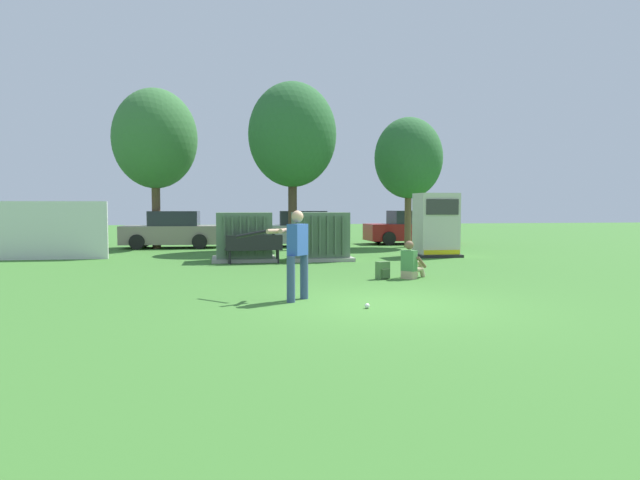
# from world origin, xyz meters

# --- Properties ---
(ground_plane) EXTENTS (96.00, 96.00, 0.00)m
(ground_plane) POSITION_xyz_m (0.00, 0.00, 0.00)
(ground_plane) COLOR #3D752D
(fence_panel) EXTENTS (4.80, 0.12, 2.00)m
(fence_panel) POSITION_xyz_m (-9.32, 10.50, 1.00)
(fence_panel) COLOR silver
(fence_panel) RESTS_ON ground
(transformer_west) EXTENTS (2.10, 1.70, 1.62)m
(transformer_west) POSITION_xyz_m (-2.28, 8.97, 0.79)
(transformer_west) COLOR #9E9B93
(transformer_west) RESTS_ON ground
(transformer_mid_west) EXTENTS (2.10, 1.70, 1.62)m
(transformer_mid_west) POSITION_xyz_m (0.29, 8.85, 0.79)
(transformer_mid_west) COLOR #9E9B93
(transformer_mid_west) RESTS_ON ground
(generator_enclosure) EXTENTS (1.60, 1.40, 2.30)m
(generator_enclosure) POSITION_xyz_m (4.67, 9.49, 1.14)
(generator_enclosure) COLOR #262626
(generator_enclosure) RESTS_ON ground
(park_bench) EXTENTS (1.82, 0.53, 0.92)m
(park_bench) POSITION_xyz_m (-1.99, 7.92, 0.54)
(park_bench) COLOR black
(park_bench) RESTS_ON ground
(batter) EXTENTS (1.40, 1.23, 1.74)m
(batter) POSITION_xyz_m (-1.56, 0.72, 0.98)
(batter) COLOR #384C75
(batter) RESTS_ON ground
(sports_ball) EXTENTS (0.09, 0.09, 0.09)m
(sports_ball) POSITION_xyz_m (-0.40, -0.36, 0.04)
(sports_ball) COLOR white
(sports_ball) RESTS_ON ground
(seated_spectator) EXTENTS (0.76, 0.72, 0.96)m
(seated_spectator) POSITION_xyz_m (1.74, 3.57, 0.38)
(seated_spectator) COLOR tan
(seated_spectator) RESTS_ON ground
(backpack) EXTENTS (0.37, 0.34, 0.44)m
(backpack) POSITION_xyz_m (1.00, 3.55, 0.21)
(backpack) COLOR #4C723F
(backpack) RESTS_ON ground
(tree_left) EXTENTS (3.60, 3.60, 6.87)m
(tree_left) POSITION_xyz_m (-5.84, 15.25, 4.71)
(tree_left) COLOR brown
(tree_left) RESTS_ON ground
(tree_center_left) EXTENTS (3.63, 3.63, 6.93)m
(tree_center_left) POSITION_xyz_m (-0.12, 13.30, 4.76)
(tree_center_left) COLOR #4C3828
(tree_center_left) RESTS_ON ground
(tree_center_right) EXTENTS (3.02, 3.02, 5.77)m
(tree_center_right) POSITION_xyz_m (5.17, 14.21, 3.96)
(tree_center_right) COLOR brown
(tree_center_right) RESTS_ON ground
(parked_car_leftmost) EXTENTS (4.22, 1.95, 1.62)m
(parked_car_leftmost) POSITION_xyz_m (-10.72, 15.71, 0.75)
(parked_car_leftmost) COLOR gray
(parked_car_leftmost) RESTS_ON ground
(parked_car_left_of_center) EXTENTS (4.27, 2.06, 1.62)m
(parked_car_left_of_center) POSITION_xyz_m (-5.21, 15.52, 0.75)
(parked_car_left_of_center) COLOR gray
(parked_car_left_of_center) RESTS_ON ground
(parked_car_right_of_center) EXTENTS (4.31, 2.15, 1.62)m
(parked_car_right_of_center) POSITION_xyz_m (0.49, 15.52, 0.75)
(parked_car_right_of_center) COLOR #B2B2B7
(parked_car_right_of_center) RESTS_ON ground
(parked_car_rightmost) EXTENTS (4.26, 2.03, 1.62)m
(parked_car_rightmost) POSITION_xyz_m (6.01, 16.47, 0.75)
(parked_car_rightmost) COLOR maroon
(parked_car_rightmost) RESTS_ON ground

